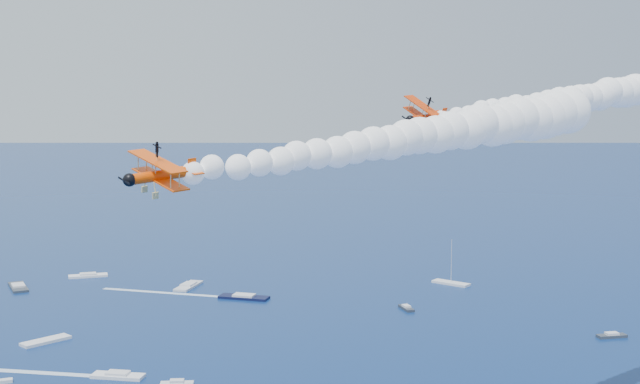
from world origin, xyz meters
name	(u,v)px	position (x,y,z in m)	size (l,w,h in m)	color
biplane_lead	(427,118)	(19.23, 22.15, 55.42)	(7.38, 8.28, 4.99)	red
biplane_trail	(162,175)	(-22.25, -2.29, 51.09)	(7.69, 8.63, 5.20)	#FF4B05
smoke_trail_lead	(575,98)	(50.94, 30.91, 57.95)	(64.06, 22.35, 11.48)	white
smoke_trail_trail	(413,137)	(9.23, 7.28, 53.62)	(63.63, 23.81, 11.48)	white
spectator_boats	(123,332)	(-9.29, 123.48, 0.35)	(202.97, 179.13, 0.70)	black
boat_wakes	(300,359)	(24.59, 88.82, 0.03)	(163.70, 192.49, 0.04)	white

